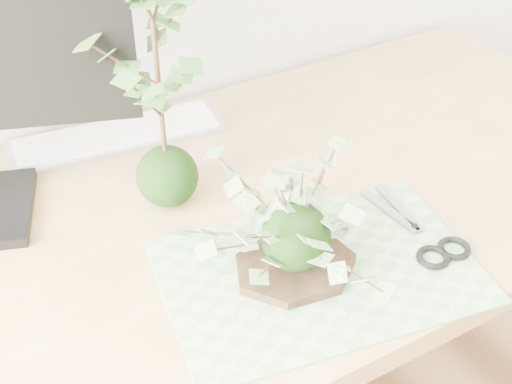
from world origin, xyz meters
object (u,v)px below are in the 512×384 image
(maple_kokedama, at_px, (154,36))
(keyboard, at_px, (117,135))
(ivy_kokedama, at_px, (297,211))
(desk, at_px, (217,258))

(maple_kokedama, distance_m, keyboard, 0.35)
(ivy_kokedama, distance_m, maple_kokedama, 0.31)
(maple_kokedama, bearing_deg, desk, -58.35)
(maple_kokedama, bearing_deg, ivy_kokedama, -70.46)
(desk, bearing_deg, maple_kokedama, 121.65)
(ivy_kokedama, relative_size, maple_kokedama, 0.71)
(desk, height_order, keyboard, keyboard)
(desk, height_order, maple_kokedama, maple_kokedama)
(ivy_kokedama, bearing_deg, keyboard, 101.40)
(maple_kokedama, height_order, keyboard, maple_kokedama)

